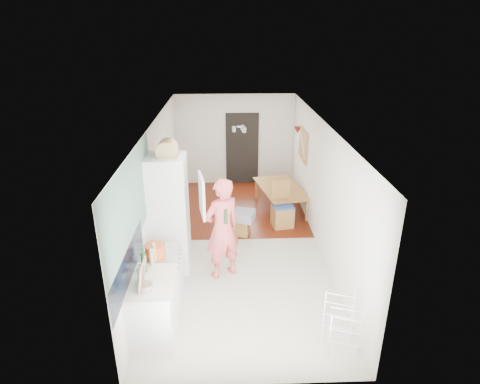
{
  "coord_description": "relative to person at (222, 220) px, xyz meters",
  "views": [
    {
      "loc": [
        -0.25,
        -7.19,
        4.15
      ],
      "look_at": [
        0.02,
        0.2,
        1.08
      ],
      "focal_mm": 30.0,
      "sensor_mm": 36.0,
      "label": 1
    }
  ],
  "objects": [
    {
      "name": "range_cooker",
      "position": [
        -0.97,
        -0.72,
        -0.65
      ],
      "size": [
        0.6,
        0.6,
        0.88
      ],
      "primitive_type": "cube",
      "color": "silver",
      "rests_on": "room_shell"
    },
    {
      "name": "drying_rack",
      "position": [
        1.6,
        -1.88,
        -0.68
      ],
      "size": [
        0.52,
        0.5,
        0.82
      ],
      "primitive_type": null,
      "rotation": [
        0.0,
        0.0,
        -0.33
      ],
      "color": "silver",
      "rests_on": "floor"
    },
    {
      "name": "fridge_door",
      "position": [
        -0.33,
        0.0,
        0.46
      ],
      "size": [
        0.14,
        0.56,
        0.7
      ],
      "primitive_type": "cube",
      "rotation": [
        0.0,
        0.0,
        -1.4
      ],
      "color": "silver",
      "rests_on": "room_shell"
    },
    {
      "name": "bread_bin",
      "position": [
        -0.89,
        0.32,
        1.15
      ],
      "size": [
        0.39,
        0.38,
        0.19
      ],
      "primitive_type": null,
      "rotation": [
        0.0,
        0.0,
        -0.09
      ],
      "color": "tan",
      "rests_on": "fridge_housing"
    },
    {
      "name": "dining_chair",
      "position": [
        1.31,
        1.85,
        -0.58
      ],
      "size": [
        0.49,
        0.49,
        1.02
      ],
      "primitive_type": null,
      "rotation": [
        0.0,
        0.0,
        0.16
      ],
      "color": "olive",
      "rests_on": "floor"
    },
    {
      "name": "sage_wall_panel",
      "position": [
        -1.26,
        -0.92,
        0.76
      ],
      "size": [
        0.02,
        3.0,
        1.3
      ],
      "primitive_type": "cube",
      "color": "slate",
      "rests_on": "room_shell"
    },
    {
      "name": "stool",
      "position": [
        0.41,
        1.48,
        -0.9
      ],
      "size": [
        0.36,
        0.36,
        0.38
      ],
      "primitive_type": null,
      "rotation": [
        0.0,
        0.0,
        -0.28
      ],
      "color": "olive",
      "rests_on": "floor"
    },
    {
      "name": "worktop",
      "position": [
        -0.97,
        -1.47,
        -0.2
      ],
      "size": [
        0.62,
        0.92,
        0.06
      ],
      "primitive_type": "cube",
      "color": "beige",
      "rests_on": "room_shell"
    },
    {
      "name": "base_cabinet",
      "position": [
        -0.97,
        -1.47,
        -0.66
      ],
      "size": [
        0.6,
        0.9,
        0.86
      ],
      "primitive_type": "cube",
      "color": "silver",
      "rests_on": "room_shell"
    },
    {
      "name": "room_shell",
      "position": [
        0.33,
        1.08,
        0.16
      ],
      "size": [
        3.2,
        7.0,
        2.5
      ],
      "primitive_type": null,
      "color": "silver",
      "rests_on": "ground"
    },
    {
      "name": "pepper_mill_front",
      "position": [
        -1.0,
        -0.94,
        -0.05
      ],
      "size": [
        0.07,
        0.07,
        0.23
      ],
      "primitive_type": "cylinder",
      "rotation": [
        0.0,
        0.0,
        0.03
      ],
      "color": "tan",
      "rests_on": "worktop"
    },
    {
      "name": "grey_drape",
      "position": [
        0.44,
        1.43,
        -0.61
      ],
      "size": [
        0.53,
        0.53,
        0.19
      ],
      "primitive_type": "cube",
      "rotation": [
        0.0,
        0.0,
        -0.31
      ],
      "color": "gray",
      "rests_on": "stool"
    },
    {
      "name": "pinboard",
      "position": [
        1.91,
        2.98,
        0.46
      ],
      "size": [
        0.03,
        0.9,
        0.7
      ],
      "primitive_type": "cube",
      "color": "#AF8251",
      "rests_on": "room_shell"
    },
    {
      "name": "bottle_b",
      "position": [
        -1.09,
        -1.24,
        -0.02
      ],
      "size": [
        0.08,
        0.08,
        0.3
      ],
      "primitive_type": "cylinder",
      "rotation": [
        0.0,
        0.0,
        -0.14
      ],
      "color": "#1C4121",
      "rests_on": "worktop"
    },
    {
      "name": "person",
      "position": [
        0.0,
        0.0,
        0.0
      ],
      "size": [
        0.95,
        0.86,
        2.18
      ],
      "primitive_type": "imported",
      "rotation": [
        0.0,
        0.0,
        3.69
      ],
      "color": "#D75354",
      "rests_on": "floor"
    },
    {
      "name": "pinboard_frame",
      "position": [
        1.9,
        2.98,
        0.46
      ],
      "size": [
        0.0,
        0.94,
        0.74
      ],
      "primitive_type": "cube",
      "color": "olive",
      "rests_on": "room_shell"
    },
    {
      "name": "wood_floor_overlay",
      "position": [
        0.33,
        2.93,
        -1.09
      ],
      "size": [
        3.2,
        3.3,
        0.01
      ],
      "primitive_type": "cube",
      "color": "#63240E",
      "rests_on": "room_shell"
    },
    {
      "name": "fridge_interior",
      "position": [
        -0.63,
        0.3,
        0.46
      ],
      "size": [
        0.02,
        0.52,
        0.66
      ],
      "primitive_type": "cube",
      "color": "white",
      "rests_on": "room_shell"
    },
    {
      "name": "cooker_top",
      "position": [
        -0.97,
        -0.72,
        -0.19
      ],
      "size": [
        0.6,
        0.6,
        0.04
      ],
      "primitive_type": "cube",
      "color": "#BBBCBE",
      "rests_on": "room_shell"
    },
    {
      "name": "bottle_a",
      "position": [
        -1.1,
        -1.21,
        -0.04
      ],
      "size": [
        0.07,
        0.07,
        0.26
      ],
      "primitive_type": "cylinder",
      "rotation": [
        0.0,
        0.0,
        -0.22
      ],
      "color": "#1C4121",
      "rests_on": "worktop"
    },
    {
      "name": "red_casserole",
      "position": [
        -1.01,
        -0.8,
        -0.08
      ],
      "size": [
        0.32,
        0.32,
        0.18
      ],
      "primitive_type": "cylinder",
      "rotation": [
        0.0,
        0.0,
        -0.01
      ],
      "color": "#D44E1F",
      "rests_on": "cooker_top"
    },
    {
      "name": "dining_table",
      "position": [
        1.41,
        2.71,
        -0.84
      ],
      "size": [
        1.06,
        1.55,
        0.5
      ],
      "primitive_type": "imported",
      "rotation": [
        0.0,
        0.0,
        1.77
      ],
      "color": "olive",
      "rests_on": "floor"
    },
    {
      "name": "doorway_recess",
      "position": [
        0.53,
        4.56,
        -0.09
      ],
      "size": [
        0.9,
        0.04,
        2.0
      ],
      "primitive_type": "cube",
      "color": "black",
      "rests_on": "room_shell"
    },
    {
      "name": "pepper_mill_back",
      "position": [
        -1.02,
        -1.09,
        -0.06
      ],
      "size": [
        0.07,
        0.07,
        0.22
      ],
      "primitive_type": "cylinder",
      "rotation": [
        0.0,
        0.0,
        -0.11
      ],
      "color": "tan",
      "rests_on": "worktop"
    },
    {
      "name": "floor",
      "position": [
        0.33,
        1.08,
        -1.09
      ],
      "size": [
        3.2,
        7.0,
        0.01
      ],
      "primitive_type": "cube",
      "color": "#BDB5A2",
      "rests_on": "ground"
    },
    {
      "name": "steel_pan",
      "position": [
        -1.01,
        -1.68,
        -0.12
      ],
      "size": [
        0.2,
        0.2,
        0.1
      ],
      "primitive_type": "cylinder",
      "rotation": [
        0.0,
        0.0,
        0.02
      ],
      "color": "#BBBCBE",
      "rests_on": "worktop"
    },
    {
      "name": "held_bottle",
      "position": [
        0.07,
        -0.12,
        0.13
      ],
      "size": [
        0.06,
        0.06,
        0.27
      ],
      "primitive_type": "cylinder",
      "color": "#1C4121",
      "rests_on": "person"
    },
    {
      "name": "wall_sconce",
      "position": [
        1.87,
        3.63,
        0.66
      ],
      "size": [
        0.18,
        0.18,
        0.16
      ],
      "primitive_type": "cone",
      "color": "maroon",
      "rests_on": "room_shell"
    },
    {
      "name": "fridge_housing",
      "position": [
        -0.94,
        0.3,
        -0.02
      ],
      "size": [
        0.66,
        0.66,
        2.15
      ],
      "primitive_type": "cube",
      "color": "silver",
      "rests_on": "room_shell"
    },
    {
      "name": "tile_splashback",
      "position": [
        -1.25,
        -1.47,
        0.06
      ],
      "size": [
        0.02,
        1.9,
        0.5
      ],
      "primitive_type": "cube",
      "color": "black",
      "rests_on": "room_shell"
    },
    {
      "name": "chopping_boards",
      "position": [
        -1.04,
        -1.61,
        0.02
      ],
      "size": [
        0.09,
        0.29,
        0.38
      ],
      "primitive_type": null,
      "rotation": [
        0.0,
        0.0,
        -0.16
      ],
      "color": "tan",
      "rests_on": "worktop"
    },
    {
      "name": "bottle_c",
      "position": [
        -1.1,
        -1.48,
        -0.05
      ],
      "size": [
        0.1,
        0.1,
        0.23
      ],
      "primitive_type": "cylinder",
      "rotation": [
        0.0,
        0.0,
        0.09
      ],
      "color": "silver",
      "rests_on": "worktop"
    }
  ]
}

